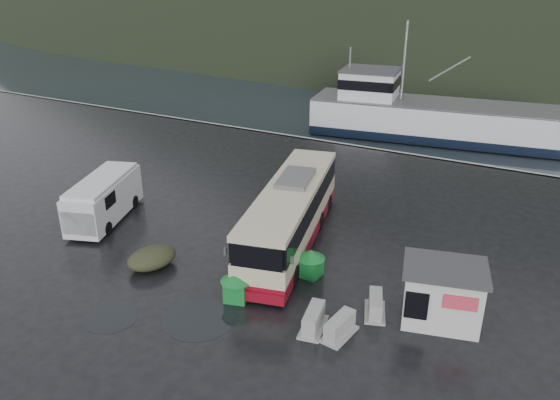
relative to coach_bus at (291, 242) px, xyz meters
The scene contains 14 objects.
ground 3.98m from the coach_bus, 129.61° to the right, with size 160.00×160.00×0.00m, color black.
harbor_water 106.97m from the coach_bus, 91.36° to the left, with size 300.00×180.00×0.02m, color black.
quay_edge 17.12m from the coach_bus, 98.52° to the left, with size 160.00×0.60×1.50m, color #999993.
coach_bus is the anchor object (origin of this frame).
white_van 10.84m from the coach_bus, 166.98° to the right, with size 2.10×6.10×2.55m, color silver, non-canonical shape.
waste_bin_left 5.82m from the coach_bus, 87.12° to the right, with size 0.99×0.99×1.38m, color #14722B, non-canonical shape.
waste_bin_right 3.42m from the coach_bus, 47.50° to the right, with size 0.98×0.98×1.37m, color #14722B, non-canonical shape.
dome_tent 7.18m from the coach_bus, 131.89° to the right, with size 1.77×2.48×0.97m, color #2F331E, non-canonical shape.
ticket_kiosk 9.06m from the coach_bus, 20.79° to the right, with size 3.28×2.48×2.56m, color silver, non-canonical shape.
jersey_barrier_a 7.39m from the coach_bus, 56.12° to the right, with size 0.89×1.78×0.89m, color #999993, non-canonical shape.
jersey_barrier_b 7.99m from the coach_bus, 49.29° to the right, with size 0.86×1.72×0.86m, color #999993, non-canonical shape.
jersey_barrier_c 7.19m from the coach_bus, 33.74° to the right, with size 0.85×1.69×0.85m, color #999993, non-canonical shape.
fishing_trawler 26.55m from the coach_bus, 87.74° to the left, with size 25.53×5.60×10.21m, color silver, non-canonical shape.
puddles 8.46m from the coach_bus, 100.30° to the right, with size 5.96×4.28×0.01m.
Camera 1 is at (13.86, -19.65, 13.62)m, focal length 35.00 mm.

